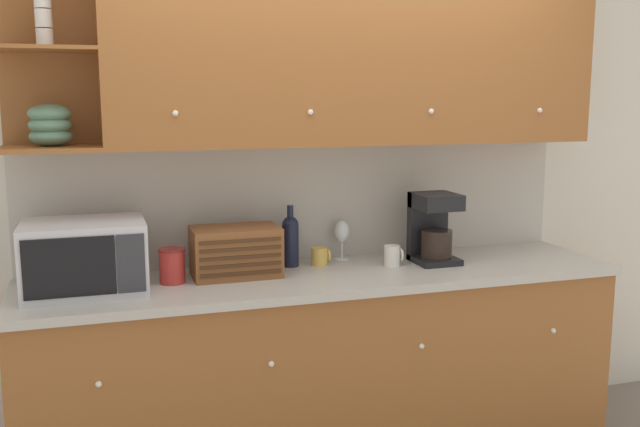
{
  "coord_description": "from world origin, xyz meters",
  "views": [
    {
      "loc": [
        -1.04,
        -3.46,
        1.8
      ],
      "look_at": [
        0.0,
        -0.22,
        1.23
      ],
      "focal_mm": 40.0,
      "sensor_mm": 36.0,
      "label": 1
    }
  ],
  "objects_px": {
    "microwave": "(84,256)",
    "coffee_maker": "(433,227)",
    "bread_box": "(236,252)",
    "wine_bottle": "(290,239)",
    "wine_glass": "(342,233)",
    "mug": "(393,256)",
    "mug_blue_second": "(320,256)",
    "storage_canister": "(172,266)"
  },
  "relations": [
    {
      "from": "microwave",
      "to": "coffee_maker",
      "type": "bearing_deg",
      "value": 1.29
    },
    {
      "from": "bread_box",
      "to": "wine_bottle",
      "type": "relative_size",
      "value": 1.33
    },
    {
      "from": "wine_glass",
      "to": "mug",
      "type": "bearing_deg",
      "value": -47.57
    },
    {
      "from": "bread_box",
      "to": "mug_blue_second",
      "type": "bearing_deg",
      "value": 10.79
    },
    {
      "from": "wine_bottle",
      "to": "wine_glass",
      "type": "distance_m",
      "value": 0.3
    },
    {
      "from": "wine_bottle",
      "to": "mug",
      "type": "relative_size",
      "value": 3.0
    },
    {
      "from": "microwave",
      "to": "mug_blue_second",
      "type": "relative_size",
      "value": 5.49
    },
    {
      "from": "mug",
      "to": "wine_glass",
      "type": "bearing_deg",
      "value": 132.43
    },
    {
      "from": "wine_bottle",
      "to": "mug_blue_second",
      "type": "relative_size",
      "value": 3.28
    },
    {
      "from": "storage_canister",
      "to": "mug",
      "type": "height_order",
      "value": "storage_canister"
    },
    {
      "from": "mug_blue_second",
      "to": "wine_bottle",
      "type": "bearing_deg",
      "value": 169.54
    },
    {
      "from": "storage_canister",
      "to": "wine_glass",
      "type": "bearing_deg",
      "value": 13.34
    },
    {
      "from": "storage_canister",
      "to": "mug_blue_second",
      "type": "bearing_deg",
      "value": 9.33
    },
    {
      "from": "mug_blue_second",
      "to": "storage_canister",
      "type": "bearing_deg",
      "value": -170.67
    },
    {
      "from": "storage_canister",
      "to": "bread_box",
      "type": "bearing_deg",
      "value": 7.15
    },
    {
      "from": "storage_canister",
      "to": "coffee_maker",
      "type": "bearing_deg",
      "value": 0.69
    },
    {
      "from": "wine_bottle",
      "to": "microwave",
      "type": "bearing_deg",
      "value": -170.02
    },
    {
      "from": "coffee_maker",
      "to": "bread_box",
      "type": "bearing_deg",
      "value": 178.77
    },
    {
      "from": "microwave",
      "to": "coffee_maker",
      "type": "relative_size",
      "value": 1.45
    },
    {
      "from": "bread_box",
      "to": "coffee_maker",
      "type": "relative_size",
      "value": 1.15
    },
    {
      "from": "bread_box",
      "to": "wine_glass",
      "type": "height_order",
      "value": "bread_box"
    },
    {
      "from": "wine_bottle",
      "to": "mug_blue_second",
      "type": "xyz_separation_m",
      "value": [
        0.14,
        -0.03,
        -0.09
      ]
    },
    {
      "from": "microwave",
      "to": "storage_canister",
      "type": "height_order",
      "value": "microwave"
    },
    {
      "from": "mug",
      "to": "coffee_maker",
      "type": "height_order",
      "value": "coffee_maker"
    },
    {
      "from": "mug_blue_second",
      "to": "coffee_maker",
      "type": "bearing_deg",
      "value": -10.52
    },
    {
      "from": "microwave",
      "to": "wine_bottle",
      "type": "relative_size",
      "value": 1.68
    },
    {
      "from": "microwave",
      "to": "storage_canister",
      "type": "distance_m",
      "value": 0.38
    },
    {
      "from": "microwave",
      "to": "mug",
      "type": "height_order",
      "value": "microwave"
    },
    {
      "from": "storage_canister",
      "to": "coffee_maker",
      "type": "xyz_separation_m",
      "value": [
        1.3,
        0.02,
        0.1
      ]
    },
    {
      "from": "storage_canister",
      "to": "wine_bottle",
      "type": "distance_m",
      "value": 0.61
    },
    {
      "from": "microwave",
      "to": "wine_bottle",
      "type": "distance_m",
      "value": 0.98
    },
    {
      "from": "wine_bottle",
      "to": "storage_canister",
      "type": "bearing_deg",
      "value": -166.0
    },
    {
      "from": "storage_canister",
      "to": "wine_glass",
      "type": "xyz_separation_m",
      "value": [
        0.88,
        0.21,
        0.06
      ]
    },
    {
      "from": "mug_blue_second",
      "to": "bread_box",
      "type": "bearing_deg",
      "value": -169.21
    },
    {
      "from": "microwave",
      "to": "mug",
      "type": "bearing_deg",
      "value": 0.84
    },
    {
      "from": "wine_bottle",
      "to": "mug_blue_second",
      "type": "distance_m",
      "value": 0.17
    },
    {
      "from": "microwave",
      "to": "storage_canister",
      "type": "relative_size",
      "value": 3.24
    },
    {
      "from": "wine_glass",
      "to": "mug",
      "type": "xyz_separation_m",
      "value": [
        0.19,
        -0.21,
        -0.09
      ]
    },
    {
      "from": "storage_canister",
      "to": "wine_bottle",
      "type": "height_order",
      "value": "wine_bottle"
    },
    {
      "from": "bread_box",
      "to": "storage_canister",
      "type": "bearing_deg",
      "value": -172.85
    },
    {
      "from": "bread_box",
      "to": "wine_bottle",
      "type": "bearing_deg",
      "value": 20.52
    },
    {
      "from": "bread_box",
      "to": "wine_glass",
      "type": "distance_m",
      "value": 0.61
    }
  ]
}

